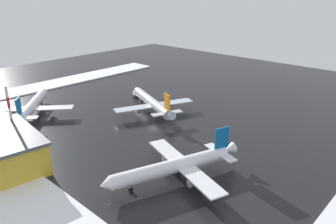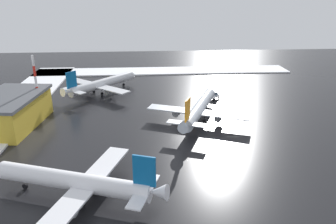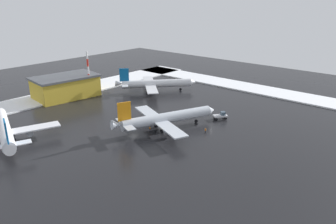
% 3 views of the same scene
% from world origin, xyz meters
% --- Properties ---
extents(ground_plane, '(240.00, 240.00, 0.00)m').
position_xyz_m(ground_plane, '(0.00, 0.00, 0.00)').
color(ground_plane, black).
extents(snow_bank_left, '(14.00, 116.00, 0.51)m').
position_xyz_m(snow_bank_left, '(-67.00, 0.00, 0.25)').
color(snow_bank_left, white).
rests_on(snow_bank_left, ground_plane).
extents(airplane_parked_starboard, '(33.74, 28.58, 10.50)m').
position_xyz_m(airplane_parked_starboard, '(-6.65, 7.29, 3.47)').
color(airplane_parked_starboard, silver).
rests_on(airplane_parked_starboard, ground_plane).
extents(airplane_foreground_jet, '(28.60, 26.72, 10.43)m').
position_xyz_m(airplane_foreground_jet, '(-35.49, -24.01, 3.45)').
color(airplane_foreground_jet, silver).
rests_on(airplane_foreground_jet, ground_plane).
extents(airplane_distant_tail, '(29.04, 34.41, 10.54)m').
position_xyz_m(airplane_distant_tail, '(29.80, -20.88, 3.48)').
color(airplane_distant_tail, white).
rests_on(airplane_distant_tail, ground_plane).
extents(pushback_tug, '(4.99, 4.55, 2.50)m').
position_xyz_m(pushback_tug, '(-25.32, 15.75, 1.28)').
color(pushback_tug, silver).
rests_on(pushback_tug, ground_plane).
extents(ground_crew_near_tug, '(0.36, 0.36, 1.71)m').
position_xyz_m(ground_crew_near_tug, '(-11.95, 18.76, 0.97)').
color(ground_crew_near_tug, black).
rests_on(ground_crew_near_tug, ground_plane).
extents(ground_crew_mid_apron, '(0.36, 0.36, 1.71)m').
position_xyz_m(ground_crew_mid_apron, '(-1.95, 5.31, 0.97)').
color(ground_crew_mid_apron, black).
rests_on(ground_crew_mid_apron, ground_plane).
extents(antenna_mast, '(0.70, 0.70, 18.38)m').
position_xyz_m(antenna_mast, '(-13.20, -39.85, 9.19)').
color(antenna_mast, red).
rests_on(antenna_mast, ground_plane).
extents(cargo_hangar, '(26.56, 17.78, 8.80)m').
position_xyz_m(cargo_hangar, '(-5.72, -45.39, 4.44)').
color(cargo_hangar, gold).
rests_on(cargo_hangar, ground_plane).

